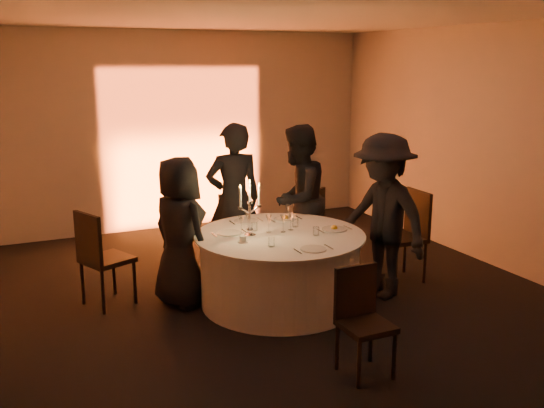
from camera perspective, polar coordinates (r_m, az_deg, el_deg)
name	(u,v)px	position (r m, az deg, el deg)	size (l,w,h in m)	color
floor	(280,302)	(6.63, 0.73, -9.23)	(7.00, 7.00, 0.00)	black
ceiling	(281,12)	(6.14, 0.81, 17.60)	(7.00, 7.00, 0.00)	silver
wall_back	(183,131)	(9.46, -8.36, 6.86)	(7.00, 7.00, 0.00)	#B3ACA6
wall_right	(502,148)	(7.95, 20.80, 4.92)	(7.00, 7.00, 0.00)	#B3ACA6
uplighter_fixture	(192,226)	(9.45, -7.56, -2.09)	(0.25, 0.12, 0.10)	black
banquet_table	(280,269)	(6.49, 0.74, -6.10)	(1.80, 1.80, 0.77)	black
chair_left	(99,253)	(6.58, -15.93, -4.49)	(0.60, 0.60, 1.04)	black
chair_back_left	(230,221)	(7.93, -3.95, -1.61)	(0.41, 0.41, 0.90)	black
chair_back_right	(309,220)	(7.85, 3.52, -1.54)	(0.58, 0.58, 0.95)	black
chair_right	(408,230)	(7.30, 12.71, -2.38)	(0.48, 0.48, 1.07)	black
chair_front	(361,314)	(5.13, 8.42, -10.25)	(0.39, 0.40, 0.90)	black
guest_left	(180,232)	(6.40, -8.67, -2.65)	(0.78, 0.51, 1.60)	black
guest_back_left	(234,200)	(7.27, -3.63, 0.41)	(0.67, 0.44, 1.84)	black
guest_back_right	(298,199)	(7.36, 2.42, 0.46)	(0.88, 0.69, 1.81)	black
guest_right	(383,216)	(6.67, 10.39, -1.16)	(1.16, 0.67, 1.80)	black
plate_left	(230,233)	(6.39, -4.00, -2.74)	(0.36, 0.25, 0.01)	silver
plate_back_left	(246,221)	(6.86, -2.45, -1.61)	(0.36, 0.27, 0.01)	silver
plate_back_right	(285,218)	(6.94, 1.28, -1.33)	(0.36, 0.26, 0.08)	silver
plate_right	(334,228)	(6.56, 5.88, -2.28)	(0.36, 0.27, 0.08)	silver
plate_front	(313,249)	(5.86, 3.91, -4.25)	(0.36, 0.25, 0.01)	silver
coffee_cup	(243,239)	(6.09, -2.74, -3.34)	(0.11, 0.11, 0.07)	silver
candelabra	(250,217)	(6.23, -2.09, -1.20)	(0.26, 0.12, 0.61)	white
wine_glass_a	(248,217)	(6.50, -2.28, -1.26)	(0.07, 0.07, 0.19)	white
wine_glass_b	(288,209)	(6.84, 1.51, -0.50)	(0.07, 0.07, 0.19)	white
wine_glass_c	(269,220)	(6.39, -0.31, -1.50)	(0.07, 0.07, 0.19)	white
wine_glass_d	(241,221)	(6.36, -2.92, -1.60)	(0.07, 0.07, 0.19)	white
wine_glass_e	(291,218)	(6.48, 1.78, -1.29)	(0.07, 0.07, 0.19)	white
wine_glass_f	(283,220)	(6.40, 1.07, -1.49)	(0.07, 0.07, 0.19)	white
tumbler_a	(295,223)	(6.64, 2.21, -1.77)	(0.07, 0.07, 0.09)	white
tumbler_b	(254,227)	(6.48, -1.67, -2.15)	(0.07, 0.07, 0.09)	white
tumbler_c	(316,231)	(6.33, 4.17, -2.56)	(0.07, 0.07, 0.09)	white
tumbler_d	(271,242)	(5.93, -0.06, -3.61)	(0.07, 0.07, 0.09)	white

